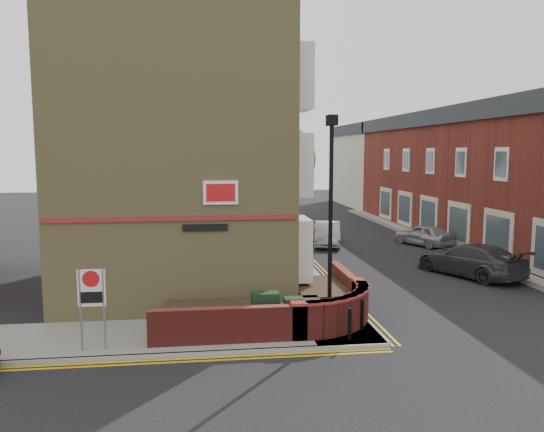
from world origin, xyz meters
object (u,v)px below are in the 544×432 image
(zone_sign, at_px, (92,294))
(lamppost, at_px, (330,223))
(utility_cabinet_large, at_px, (265,312))
(silver_car_near, at_px, (327,234))

(zone_sign, bearing_deg, lamppost, 6.07)
(utility_cabinet_large, distance_m, silver_car_near, 15.61)
(lamppost, height_order, zone_sign, lamppost)
(lamppost, bearing_deg, utility_cabinet_large, 176.99)
(utility_cabinet_large, height_order, zone_sign, zone_sign)
(zone_sign, distance_m, silver_car_near, 18.46)
(utility_cabinet_large, xyz_separation_m, silver_car_near, (5.30, 14.68, -0.05))
(zone_sign, relative_size, silver_car_near, 0.54)
(utility_cabinet_large, bearing_deg, zone_sign, -170.31)
(lamppost, relative_size, utility_cabinet_large, 5.25)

